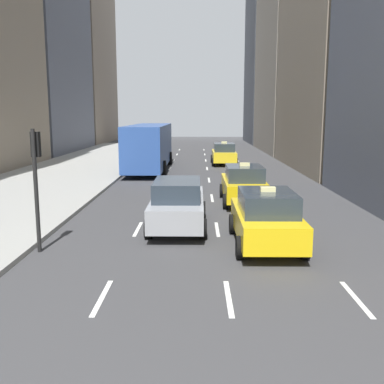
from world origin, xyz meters
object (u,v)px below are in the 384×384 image
Objects in this scene: taxi_third at (266,218)px; city_bus at (149,145)px; taxi_lead at (224,154)px; taxi_second at (244,184)px; sedan_black_near at (178,203)px; traffic_light_pole at (36,170)px.

city_bus is at bearing 106.24° from taxi_third.
taxi_lead is at bearing 90.00° from taxi_third.
taxi_second is at bearing 90.00° from taxi_third.
taxi_lead is 1.00× the size of taxi_third.
taxi_third is 0.38× the size of city_bus.
taxi_third is at bearing -90.00° from taxi_lead.
taxi_third is 0.91× the size of sedan_black_near.
taxi_third is (0.00, -6.75, 0.00)m from taxi_second.
taxi_lead and taxi_third have the same top height.
taxi_third is at bearing 5.20° from traffic_light_pole.
traffic_light_pole reaches higher than city_bus.
taxi_third is 20.09m from city_bus.
city_bus reaches higher than taxi_second.
city_bus reaches higher than taxi_third.
taxi_lead reaches higher than sedan_black_near.
taxi_third reaches higher than sedan_black_near.
taxi_second is 0.91× the size of sedan_black_near.
sedan_black_near is at bearing -97.79° from taxi_lead.
taxi_lead is 1.22× the size of traffic_light_pole.
taxi_second is at bearing -90.00° from taxi_lead.
taxi_third is (0.00, -22.66, 0.00)m from taxi_lead.
taxi_lead and taxi_second have the same top height.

